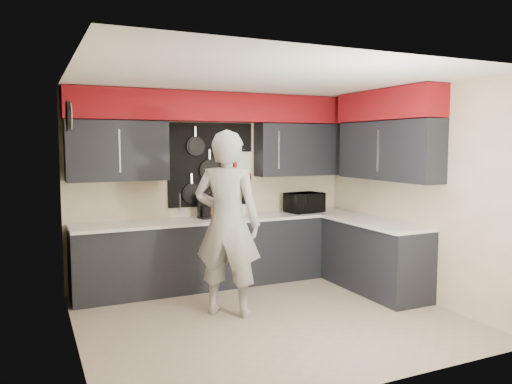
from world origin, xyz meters
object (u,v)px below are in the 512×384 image
person (227,224)px  coffee_maker (205,206)px  knife_block (212,210)px  utensil_crock (241,210)px  microwave (304,203)px

person → coffee_maker: bearing=-59.3°
coffee_maker → knife_block: bearing=-25.1°
utensil_crock → coffee_maker: coffee_maker is taller
microwave → person: person is taller
microwave → utensil_crock: microwave is taller
microwave → knife_block: 1.41m
microwave → person: bearing=-153.4°
utensil_crock → knife_block: bearing=-170.7°
utensil_crock → person: person is taller
coffee_maker → person: person is taller
microwave → knife_block: size_ratio=2.23×
utensil_crock → microwave: bearing=-5.5°
utensil_crock → coffee_maker: size_ratio=0.48×
knife_block → utensil_crock: knife_block is taller
knife_block → person: bearing=-113.9°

